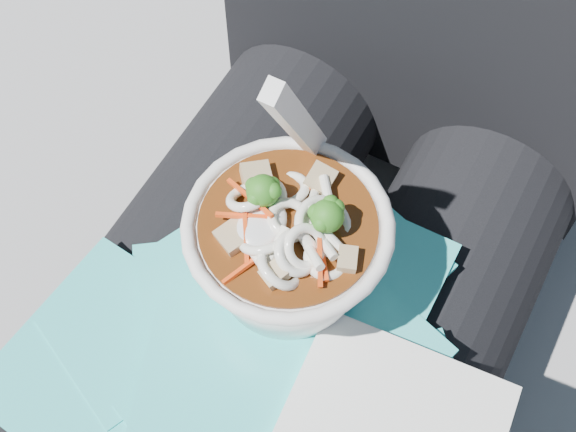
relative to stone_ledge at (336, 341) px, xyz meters
The scene contains 5 objects.
stone_ledge is the anchor object (origin of this frame).
lap 0.34m from the stone_ledge, 90.00° to the right, with size 0.33×0.48×0.15m.
person_body 0.33m from the stone_ledge, 90.00° to the right, with size 0.34×0.94×1.00m.
plastic_bag 0.42m from the stone_ledge, 87.05° to the right, with size 0.35×0.30×0.02m.
udon_bowl 0.46m from the stone_ledge, 89.92° to the right, with size 0.13×0.14×0.19m.
Camera 1 is at (0.12, -0.18, 1.13)m, focal length 50.00 mm.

